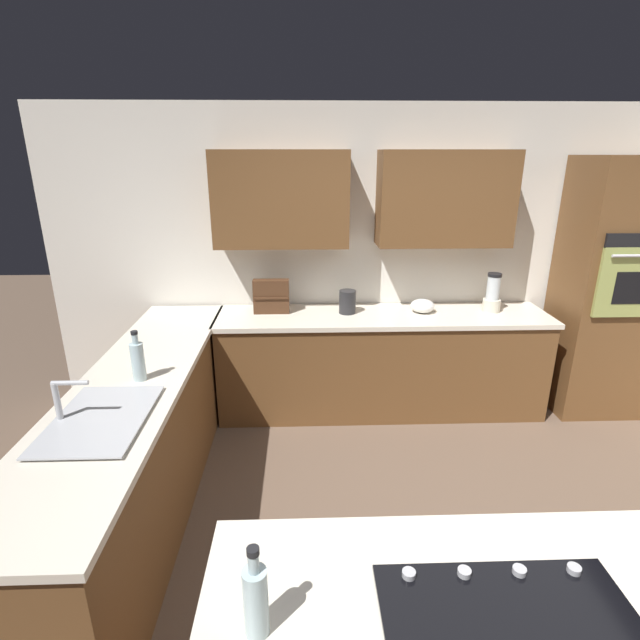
{
  "coord_description": "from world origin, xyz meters",
  "views": [
    {
      "loc": [
        0.77,
        2.16,
        2.2
      ],
      "look_at": [
        0.65,
        -1.36,
        0.98
      ],
      "focal_mm": 27.07,
      "sensor_mm": 36.0,
      "label": 1
    }
  ],
  "objects_px": {
    "blender": "(492,295)",
    "mixing_bowl": "(423,306)",
    "oil_bottle": "(256,599)",
    "sink_unit": "(99,418)",
    "kettle": "(347,302)",
    "wall_oven": "(611,290)",
    "dish_soap_bottle": "(138,360)",
    "spice_rack": "(271,296)"
  },
  "relations": [
    {
      "from": "blender",
      "to": "mixing_bowl",
      "type": "xyz_separation_m",
      "value": [
        0.6,
        0.0,
        -0.09
      ]
    },
    {
      "from": "mixing_bowl",
      "to": "oil_bottle",
      "type": "distance_m",
      "value": 3.13
    },
    {
      "from": "sink_unit",
      "to": "mixing_bowl",
      "type": "distance_m",
      "value": 2.7
    },
    {
      "from": "mixing_bowl",
      "to": "kettle",
      "type": "height_order",
      "value": "kettle"
    },
    {
      "from": "mixing_bowl",
      "to": "sink_unit",
      "type": "bearing_deg",
      "value": 39.71
    },
    {
      "from": "blender",
      "to": "kettle",
      "type": "relative_size",
      "value": 1.7
    },
    {
      "from": "wall_oven",
      "to": "oil_bottle",
      "type": "distance_m",
      "value": 3.97
    },
    {
      "from": "blender",
      "to": "mixing_bowl",
      "type": "bearing_deg",
      "value": 0.0
    },
    {
      "from": "wall_oven",
      "to": "blender",
      "type": "xyz_separation_m",
      "value": [
        1.0,
        -0.05,
        -0.05
      ]
    },
    {
      "from": "sink_unit",
      "to": "dish_soap_bottle",
      "type": "height_order",
      "value": "dish_soap_bottle"
    },
    {
      "from": "wall_oven",
      "to": "spice_rack",
      "type": "relative_size",
      "value": 7.22
    },
    {
      "from": "blender",
      "to": "dish_soap_bottle",
      "type": "height_order",
      "value": "blender"
    },
    {
      "from": "blender",
      "to": "oil_bottle",
      "type": "bearing_deg",
      "value": 58.75
    },
    {
      "from": "dish_soap_bottle",
      "to": "wall_oven",
      "type": "bearing_deg",
      "value": -161.75
    },
    {
      "from": "oil_bottle",
      "to": "dish_soap_bottle",
      "type": "bearing_deg",
      "value": -62.75
    },
    {
      "from": "mixing_bowl",
      "to": "dish_soap_bottle",
      "type": "height_order",
      "value": "dish_soap_bottle"
    },
    {
      "from": "sink_unit",
      "to": "oil_bottle",
      "type": "distance_m",
      "value": 1.5
    },
    {
      "from": "sink_unit",
      "to": "oil_bottle",
      "type": "bearing_deg",
      "value": 127.74
    },
    {
      "from": "mixing_bowl",
      "to": "dish_soap_bottle",
      "type": "bearing_deg",
      "value": 31.67
    },
    {
      "from": "kettle",
      "to": "mixing_bowl",
      "type": "bearing_deg",
      "value": 180.0
    },
    {
      "from": "dish_soap_bottle",
      "to": "oil_bottle",
      "type": "relative_size",
      "value": 1.04
    },
    {
      "from": "spice_rack",
      "to": "kettle",
      "type": "height_order",
      "value": "spice_rack"
    },
    {
      "from": "wall_oven",
      "to": "mixing_bowl",
      "type": "xyz_separation_m",
      "value": [
        1.6,
        -0.05,
        -0.14
      ]
    },
    {
      "from": "wall_oven",
      "to": "blender",
      "type": "bearing_deg",
      "value": -3.0
    },
    {
      "from": "wall_oven",
      "to": "kettle",
      "type": "height_order",
      "value": "wall_oven"
    },
    {
      "from": "oil_bottle",
      "to": "sink_unit",
      "type": "bearing_deg",
      "value": -52.26
    },
    {
      "from": "sink_unit",
      "to": "mixing_bowl",
      "type": "height_order",
      "value": "sink_unit"
    },
    {
      "from": "sink_unit",
      "to": "kettle",
      "type": "relative_size",
      "value": 3.52
    },
    {
      "from": "blender",
      "to": "dish_soap_bottle",
      "type": "xyz_separation_m",
      "value": [
        2.62,
        1.25,
        -0.02
      ]
    },
    {
      "from": "blender",
      "to": "kettle",
      "type": "height_order",
      "value": "blender"
    },
    {
      "from": "dish_soap_bottle",
      "to": "oil_bottle",
      "type": "bearing_deg",
      "value": 117.25
    },
    {
      "from": "spice_rack",
      "to": "sink_unit",
      "type": "bearing_deg",
      "value": 66.11
    },
    {
      "from": "wall_oven",
      "to": "spice_rack",
      "type": "bearing_deg",
      "value": -1.66
    },
    {
      "from": "spice_rack",
      "to": "oil_bottle",
      "type": "xyz_separation_m",
      "value": [
        -0.14,
        2.94,
        -0.02
      ]
    },
    {
      "from": "sink_unit",
      "to": "mixing_bowl",
      "type": "relative_size",
      "value": 3.39
    },
    {
      "from": "blender",
      "to": "dish_soap_bottle",
      "type": "distance_m",
      "value": 2.9
    },
    {
      "from": "dish_soap_bottle",
      "to": "blender",
      "type": "bearing_deg",
      "value": -154.56
    },
    {
      "from": "wall_oven",
      "to": "sink_unit",
      "type": "xyz_separation_m",
      "value": [
        3.68,
        1.67,
        -0.18
      ]
    },
    {
      "from": "spice_rack",
      "to": "kettle",
      "type": "bearing_deg",
      "value": 177.24
    },
    {
      "from": "sink_unit",
      "to": "kettle",
      "type": "height_order",
      "value": "sink_unit"
    },
    {
      "from": "spice_rack",
      "to": "kettle",
      "type": "relative_size",
      "value": 1.53
    },
    {
      "from": "dish_soap_bottle",
      "to": "spice_rack",
      "type": "bearing_deg",
      "value": -119.41
    }
  ]
}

